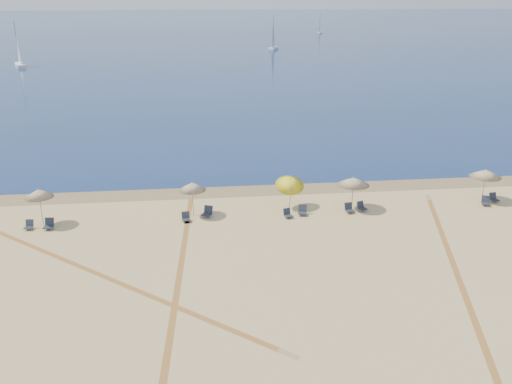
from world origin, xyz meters
TOP-DOWN VIEW (x-y plane):
  - ocean at (0.00, 225.00)m, footprint 500.00×500.00m
  - wet_sand at (0.00, 24.00)m, footprint 500.00×500.00m
  - umbrella_1 at (-14.63, 18.69)m, footprint 1.90×1.90m
  - umbrella_2 at (-4.52, 19.23)m, footprint 1.91×1.91m
  - umbrella_3 at (2.44, 19.90)m, footprint 2.08×2.12m
  - umbrella_4 at (6.90, 19.19)m, footprint 2.30×2.31m
  - umbrella_5 at (17.10, 19.69)m, footprint 2.32×2.32m
  - chair_2 at (-15.38, 18.13)m, footprint 0.58×0.66m
  - chair_3 at (-14.08, 18.03)m, footprint 0.68×0.77m
  - chair_4 at (-5.04, 18.28)m, footprint 0.61×0.69m
  - chair_5 at (-3.52, 18.98)m, footprint 0.84×0.90m
  - chair_6 at (2.01, 18.17)m, footprint 0.68×0.74m
  - chair_7 at (3.14, 18.53)m, footprint 0.72×0.80m
  - chair_8 at (6.53, 18.60)m, footprint 0.69×0.76m
  - chair_9 at (7.51, 18.85)m, footprint 0.74×0.79m
  - chair_10 at (16.92, 18.82)m, footprint 0.77×0.83m
  - chair_11 at (17.88, 19.43)m, footprint 0.64×0.72m
  - sailboat_0 at (41.27, 183.25)m, footprint 2.79×4.96m
  - sailboat_1 at (-39.41, 102.39)m, footprint 3.63×6.18m
  - sailboat_2 at (16.82, 129.59)m, footprint 3.40×5.74m
  - tire_tracks at (-2.24, 9.92)m, footprint 58.19×42.83m

SIDE VIEW (x-z plane):
  - tire_tracks at x=-2.24m, z-range 0.00..0.00m
  - wet_sand at x=0.00m, z-range 0.00..0.00m
  - ocean at x=0.00m, z-range 0.01..0.01m
  - chair_2 at x=-15.38m, z-range -0.04..0.59m
  - chair_6 at x=2.01m, z-range -0.04..0.59m
  - chair_4 at x=-5.04m, z-range -0.04..0.61m
  - chair_9 at x=7.51m, z-range -0.04..0.62m
  - chair_11 at x=17.88m, z-range -0.04..0.63m
  - chair_8 at x=6.53m, z-range -0.04..0.64m
  - chair_10 at x=16.92m, z-range -0.04..0.64m
  - chair_7 at x=3.14m, z-range -0.04..0.67m
  - chair_3 at x=-14.08m, z-range -0.04..0.68m
  - chair_5 at x=-3.52m, z-range -0.04..0.70m
  - umbrella_3 at x=2.44m, z-range 0.64..3.29m
  - umbrella_4 at x=6.90m, z-range 0.89..3.37m
  - sailboat_0 at x=41.27m, z-range -1.42..5.77m
  - umbrella_5 at x=17.10m, z-range 0.92..3.45m
  - umbrella_2 at x=-4.52m, z-range 0.92..3.46m
  - umbrella_1 at x=-14.63m, z-range 0.98..3.63m
  - sailboat_2 at x=16.82m, z-range -1.65..6.70m
  - sailboat_1 at x=-39.41m, z-range -1.78..7.22m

